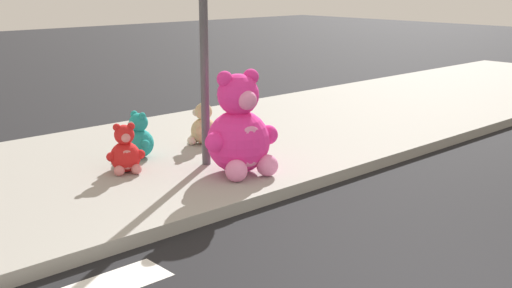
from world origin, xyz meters
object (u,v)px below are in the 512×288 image
at_px(sign_pole, 204,34).
at_px(plush_tan, 203,127).
at_px(plush_red, 125,153).
at_px(plush_pink_large, 240,133).
at_px(plush_teal, 138,139).

height_order(sign_pole, plush_tan, sign_pole).
distance_m(plush_tan, plush_red, 1.67).
bearing_deg(sign_pole, plush_pink_large, -82.51).
xyz_separation_m(plush_teal, plush_red, (-0.48, -0.47, -0.00)).
relative_size(sign_pole, plush_teal, 5.00).
height_order(plush_pink_large, plush_tan, plush_pink_large).
distance_m(sign_pole, plush_pink_large, 1.32).
relative_size(plush_teal, plush_red, 1.01).
relative_size(plush_tan, plush_red, 1.01).
bearing_deg(plush_tan, plush_red, -163.45).
height_order(plush_tan, plush_red, plush_tan).
xyz_separation_m(plush_tan, plush_teal, (-1.12, -0.01, 0.00)).
distance_m(plush_pink_large, plush_teal, 1.59).
xyz_separation_m(plush_pink_large, plush_red, (-1.05, 1.00, -0.27)).
bearing_deg(plush_pink_large, plush_red, 136.23).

